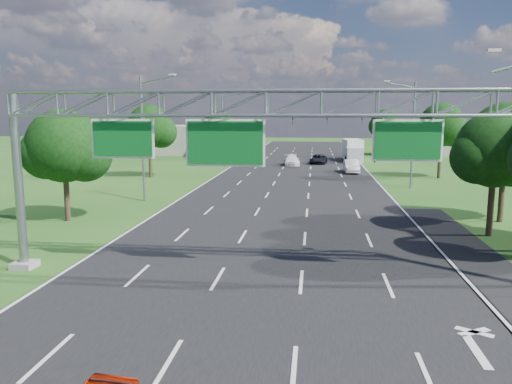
# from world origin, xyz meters

# --- Properties ---
(ground) EXTENTS (220.00, 220.00, 0.00)m
(ground) POSITION_xyz_m (0.00, 30.00, 0.00)
(ground) COLOR #204D17
(ground) RESTS_ON ground
(road) EXTENTS (18.00, 180.00, 0.02)m
(road) POSITION_xyz_m (0.00, 30.00, 0.00)
(road) COLOR black
(road) RESTS_ON ground
(road_flare) EXTENTS (3.00, 30.00, 0.02)m
(road_flare) POSITION_xyz_m (10.20, 14.00, 0.00)
(road_flare) COLOR black
(road_flare) RESTS_ON ground
(sign_gantry) EXTENTS (23.50, 1.00, 9.56)m
(sign_gantry) POSITION_xyz_m (0.33, 12.00, 6.89)
(sign_gantry) COLOR gray
(sign_gantry) RESTS_ON ground
(traffic_signal) EXTENTS (12.21, 0.24, 7.00)m
(traffic_signal) POSITION_xyz_m (7.48, 65.00, 5.17)
(traffic_signal) COLOR black
(traffic_signal) RESTS_ON ground
(streetlight_l_near) EXTENTS (2.97, 0.22, 10.16)m
(streetlight_l_near) POSITION_xyz_m (-11.30, 30.00, 5.58)
(streetlight_l_near) COLOR gray
(streetlight_l_near) RESTS_ON ground
(streetlight_l_far) EXTENTS (2.97, 0.22, 10.16)m
(streetlight_l_far) POSITION_xyz_m (-11.30, 65.00, 5.58)
(streetlight_l_far) COLOR gray
(streetlight_l_far) RESTS_ON ground
(streetlight_r_mid) EXTENTS (2.97, 0.22, 10.16)m
(streetlight_r_mid) POSITION_xyz_m (11.30, 40.00, 5.58)
(streetlight_r_mid) COLOR gray
(streetlight_r_mid) RESTS_ON ground
(tree_verge_la) EXTENTS (5.76, 4.80, 7.40)m
(tree_verge_la) POSITION_xyz_m (-13.92, 22.04, 4.76)
(tree_verge_la) COLOR #2D2116
(tree_verge_la) RESTS_ON ground
(tree_verge_lb) EXTENTS (5.76, 4.80, 8.06)m
(tree_verge_lb) POSITION_xyz_m (-15.92, 45.04, 5.41)
(tree_verge_lb) COLOR #2D2116
(tree_verge_lb) RESTS_ON ground
(tree_verge_lc) EXTENTS (5.76, 4.80, 7.62)m
(tree_verge_lc) POSITION_xyz_m (-12.92, 70.04, 4.98)
(tree_verge_lc) COLOR #2D2116
(tree_verge_lc) RESTS_ON ground
(tree_verge_rd) EXTENTS (5.76, 4.80, 8.28)m
(tree_verge_rd) POSITION_xyz_m (16.08, 48.04, 5.63)
(tree_verge_rd) COLOR #2D2116
(tree_verge_rd) RESTS_ON ground
(tree_verge_re) EXTENTS (5.76, 4.80, 7.84)m
(tree_verge_re) POSITION_xyz_m (14.08, 78.04, 5.20)
(tree_verge_re) COLOR #2D2116
(tree_verge_re) RESTS_ON ground
(building_left) EXTENTS (14.00, 10.00, 5.00)m
(building_left) POSITION_xyz_m (-22.00, 78.00, 2.50)
(building_left) COLOR gray
(building_left) RESTS_ON ground
(building_right) EXTENTS (12.00, 9.00, 4.00)m
(building_right) POSITION_xyz_m (24.00, 82.00, 2.00)
(building_right) COLOR gray
(building_right) RESTS_ON ground
(car_queue_a) EXTENTS (2.48, 5.06, 1.42)m
(car_queue_a) POSITION_xyz_m (-0.85, 59.60, 0.71)
(car_queue_a) COLOR white
(car_queue_a) RESTS_ON ground
(car_queue_b) EXTENTS (2.64, 4.89, 1.30)m
(car_queue_b) POSITION_xyz_m (2.87, 62.67, 0.65)
(car_queue_b) COLOR black
(car_queue_b) RESTS_ON ground
(car_queue_c) EXTENTS (2.10, 4.89, 1.65)m
(car_queue_c) POSITION_xyz_m (-6.91, 65.51, 0.82)
(car_queue_c) COLOR black
(car_queue_c) RESTS_ON ground
(car_queue_d) EXTENTS (1.79, 4.83, 1.58)m
(car_queue_d) POSITION_xyz_m (6.72, 51.98, 0.79)
(car_queue_d) COLOR #BCBCBC
(car_queue_d) RESTS_ON ground
(box_truck) EXTENTS (2.94, 8.62, 3.20)m
(box_truck) POSITION_xyz_m (8.00, 67.73, 1.54)
(box_truck) COLOR white
(box_truck) RESTS_ON ground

